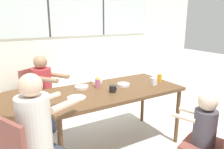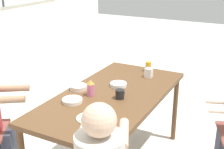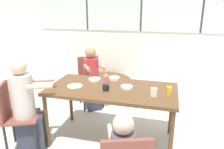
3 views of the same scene
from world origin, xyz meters
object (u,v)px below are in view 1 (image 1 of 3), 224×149
coffee_mug (113,89)px  folded_table_stack (26,104)px  juice_glass (160,78)px  milk_carton_small (153,81)px  bowl_cereal (123,85)px  person_man_blue_shirt (45,96)px  sippy_cup (98,82)px  chair_for_man_blue_shirt (36,92)px  chair_for_toddler (219,142)px  person_woman_green_shirt (40,147)px  bowl_fruit (82,87)px  person_toddler (200,143)px  bowl_white_shallow (96,82)px

coffee_mug → folded_table_stack: coffee_mug is taller
juice_glass → milk_carton_small: size_ratio=1.11×
juice_glass → folded_table_stack: (-1.45, 1.87, -0.73)m
bowl_cereal → person_man_blue_shirt: bearing=132.6°
sippy_cup → folded_table_stack: (-0.62, 1.67, -0.75)m
chair_for_man_blue_shirt → milk_carton_small: size_ratio=9.37×
sippy_cup → bowl_cereal: size_ratio=0.93×
person_man_blue_shirt → chair_for_toddler: bearing=82.1°
person_woman_green_shirt → person_man_blue_shirt: (0.37, 1.33, -0.04)m
milk_carton_small → bowl_fruit: 0.91m
person_toddler → bowl_cereal: bearing=79.9°
bowl_white_shallow → person_woman_green_shirt: bearing=-140.4°
person_man_blue_shirt → milk_carton_small: bearing=104.2°
person_woman_green_shirt → bowl_cereal: (1.16, 0.48, 0.23)m
person_toddler → bowl_white_shallow: person_toddler is taller
person_man_blue_shirt → person_toddler: bearing=82.6°
chair_for_man_blue_shirt → person_toddler: (1.05, -2.03, -0.08)m
chair_for_man_blue_shirt → person_woman_green_shirt: (-0.28, -1.46, 0.01)m
coffee_mug → chair_for_toddler: bearing=-66.4°
coffee_mug → milk_carton_small: milk_carton_small is taller
bowl_fruit → person_toddler: bearing=-61.4°
chair_for_toddler → milk_carton_small: (0.13, 1.03, 0.27)m
juice_glass → bowl_fruit: 1.05m
bowl_fruit → person_man_blue_shirt: bearing=113.3°
milk_carton_small → folded_table_stack: 2.43m
sippy_cup → milk_carton_small: 0.71m
person_toddler → sippy_cup: size_ratio=6.81×
milk_carton_small → bowl_cereal: milk_carton_small is taller
chair_for_man_blue_shirt → person_woman_green_shirt: bearing=45.0°
person_woman_green_shirt → bowl_white_shallow: 1.22m
milk_carton_small → folded_table_stack: milk_carton_small is taller
person_woman_green_shirt → bowl_fruit: size_ratio=7.12×
juice_glass → bowl_white_shallow: bearing=153.7°
chair_for_man_blue_shirt → juice_glass: (1.40, -1.07, 0.28)m
juice_glass → bowl_cereal: size_ratio=0.69×
chair_for_toddler → juice_glass: bearing=55.5°
juice_glass → chair_for_toddler: bearing=-105.1°
person_woman_green_shirt → sippy_cup: bearing=100.0°
chair_for_toddler → bowl_white_shallow: bearing=87.9°
person_woman_green_shirt → bowl_white_shallow: size_ratio=7.70×
folded_table_stack → coffee_mug: bearing=-70.2°
coffee_mug → bowl_cereal: coffee_mug is taller
chair_for_man_blue_shirt → milk_carton_small: (1.23, -1.14, 0.27)m
sippy_cup → bowl_fruit: size_ratio=0.86×
sippy_cup → folded_table_stack: sippy_cup is taller
chair_for_man_blue_shirt → person_toddler: 2.28m
bowl_white_shallow → bowl_fruit: bearing=-156.6°
bowl_cereal → person_woman_green_shirt: bearing=-157.7°
coffee_mug → bowl_cereal: (0.24, 0.13, -0.02)m
chair_for_man_blue_shirt → bowl_fruit: chair_for_man_blue_shirt is taller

